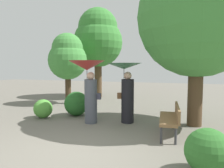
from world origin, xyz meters
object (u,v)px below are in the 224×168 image
object	(u,v)px
person_right	(126,83)
tree_near_right	(198,7)
tree_near_left	(68,57)
tree_mid_left	(98,38)
person_left	(88,79)
park_bench	(171,117)

from	to	relation	value
person_right	tree_near_right	size ratio (longest dim) A/B	0.35
person_right	tree_near_left	distance (m)	4.59
person_right	tree_mid_left	distance (m)	6.48
person_left	park_bench	distance (m)	2.89
person_left	person_right	xyz separation A→B (m)	(1.16, 0.41, -0.13)
person_left	tree_near_right	bearing A→B (deg)	-86.47
tree_mid_left	park_bench	bearing A→B (deg)	-53.72
person_right	tree_near_right	xyz separation A→B (m)	(2.17, 0.31, 2.32)
tree_near_right	tree_mid_left	bearing A→B (deg)	136.42
person_left	person_right	distance (m)	1.24
tree_near_left	tree_mid_left	world-z (taller)	tree_mid_left
person_left	tree_near_left	world-z (taller)	tree_near_left
person_left	person_right	size ratio (longest dim) A/B	1.04
tree_near_left	tree_mid_left	bearing A→B (deg)	77.70
person_left	person_right	world-z (taller)	person_left
person_left	tree_near_right	size ratio (longest dim) A/B	0.36
park_bench	tree_mid_left	bearing A→B (deg)	-147.75
tree_near_left	tree_mid_left	size ratio (longest dim) A/B	0.66
person_left	tree_mid_left	world-z (taller)	tree_mid_left
person_left	tree_mid_left	xyz separation A→B (m)	(-1.89, 5.68, 2.07)
person_left	tree_near_right	xyz separation A→B (m)	(3.33, 0.71, 2.19)
person_left	tree_mid_left	bearing A→B (deg)	9.87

